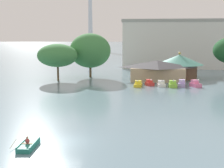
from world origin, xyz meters
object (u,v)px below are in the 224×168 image
pedal_boat_yellow (138,84)px  shoreline_tree_tall_left (58,55)px  pedal_boat_white (161,84)px  pedal_boat_red (150,83)px  pedal_boat_lime (173,85)px  rowboat_with_rower (29,145)px  pedal_boat_lavender (182,84)px  pedal_boat_pink (195,84)px  shoreline_tree_mid (90,51)px  background_building_block (176,44)px  green_roof_pavilion (179,65)px  boathouse (157,70)px

pedal_boat_yellow → shoreline_tree_tall_left: shoreline_tree_tall_left is taller
pedal_boat_white → pedal_boat_yellow: bearing=-81.2°
pedal_boat_red → shoreline_tree_tall_left: 23.59m
pedal_boat_white → pedal_boat_lime: (2.35, -1.01, 0.07)m
rowboat_with_rower → pedal_boat_lavender: size_ratio=1.19×
pedal_boat_red → pedal_boat_pink: 9.87m
rowboat_with_rower → shoreline_tree_mid: (-2.00, 50.64, 6.89)m
pedal_boat_white → background_building_block: size_ratio=0.07×
pedal_boat_lime → green_roof_pavilion: size_ratio=0.19×
background_building_block → pedal_boat_pink: bearing=-91.7°
pedal_boat_pink → green_roof_pavilion: size_ratio=0.25×
boathouse → pedal_boat_lime: bearing=-73.9°
green_roof_pavilion → pedal_boat_red: bearing=-123.5°
green_roof_pavilion → background_building_block: bearing=84.3°
pedal_boat_lime → boathouse: boathouse is taller
rowboat_with_rower → pedal_boat_pink: 43.76m
rowboat_with_rower → boathouse: bearing=-20.2°
shoreline_tree_mid → pedal_boat_white: bearing=-37.0°
pedal_boat_white → pedal_boat_red: bearing=-115.7°
pedal_boat_lime → pedal_boat_pink: (4.95, 0.92, 0.02)m
pedal_boat_white → pedal_boat_lavender: size_ratio=0.95×
pedal_boat_pink → boathouse: bearing=-157.1°
pedal_boat_pink → pedal_boat_lime: bearing=-98.6°
rowboat_with_rower → green_roof_pavilion: (21.50, 50.83, 3.28)m
pedal_boat_white → shoreline_tree_mid: (-17.75, 13.36, 6.65)m
pedal_boat_lavender → green_roof_pavilion: 14.09m
boathouse → pedal_boat_white: bearing=-87.5°
pedal_boat_yellow → shoreline_tree_tall_left: bearing=-103.0°
pedal_boat_lavender → green_roof_pavilion: size_ratio=0.22×
pedal_boat_lavender → pedal_boat_pink: (2.91, 0.07, -0.01)m
pedal_boat_lime → shoreline_tree_mid: 25.57m
pedal_boat_lavender → background_building_block: (4.13, 41.58, 7.83)m
rowboat_with_rower → pedal_boat_lime: pedal_boat_lime is taller
boathouse → shoreline_tree_tall_left: bearing=-175.5°
shoreline_tree_tall_left → background_building_block: bearing=46.4°
green_roof_pavilion → shoreline_tree_mid: bearing=-179.5°
pedal_boat_lavender → boathouse: bearing=-139.6°
pedal_boat_yellow → pedal_boat_lime: pedal_boat_lime is taller
rowboat_with_rower → pedal_boat_lime: 40.54m
pedal_boat_white → boathouse: 8.66m
pedal_boat_white → shoreline_tree_tall_left: (-24.75, 6.46, 5.74)m
pedal_boat_yellow → pedal_boat_white: bearing=108.3°
pedal_boat_yellow → pedal_boat_white: (5.06, 0.96, -0.01)m
green_roof_pavilion → shoreline_tree_mid: shoreline_tree_mid is taller
rowboat_with_rower → pedal_boat_white: (15.76, 37.27, 0.24)m
pedal_boat_white → green_roof_pavilion: 15.03m
pedal_boat_white → pedal_boat_lime: bearing=64.8°
pedal_boat_yellow → pedal_boat_lime: size_ratio=1.19×
rowboat_with_rower → pedal_boat_yellow: 37.86m
pedal_boat_white → green_roof_pavilion: bearing=155.1°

